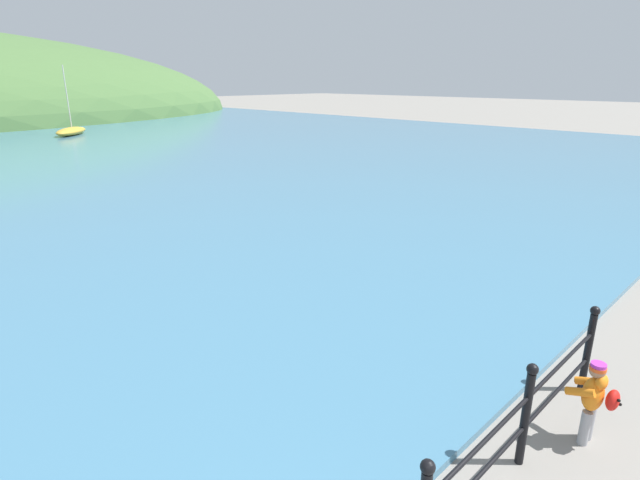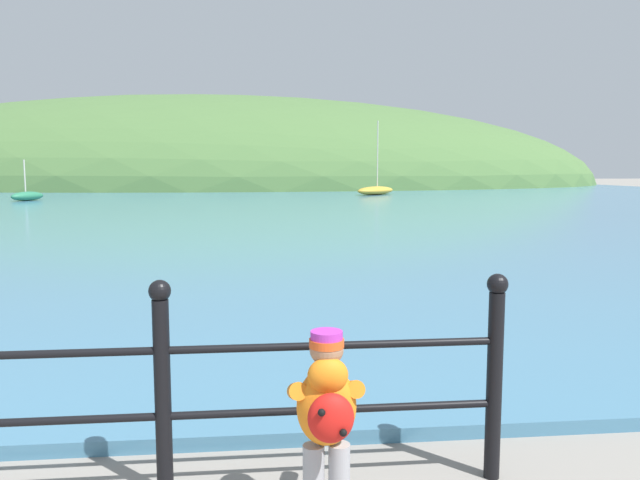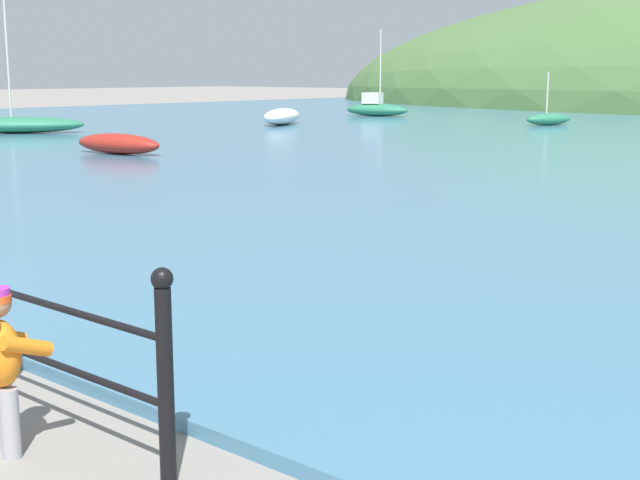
{
  "view_description": "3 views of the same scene",
  "coord_description": "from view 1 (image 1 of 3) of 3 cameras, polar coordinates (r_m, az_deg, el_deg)",
  "views": [
    {
      "loc": [
        -0.63,
        -0.07,
        3.93
      ],
      "look_at": [
        5.43,
        6.0,
        1.14
      ],
      "focal_mm": 28.0,
      "sensor_mm": 36.0,
      "label": 1
    },
    {
      "loc": [
        4.47,
        -1.84,
        1.8
      ],
      "look_at": [
        5.35,
        6.62,
        0.82
      ],
      "focal_mm": 35.0,
      "sensor_mm": 36.0,
      "label": 2
    },
    {
      "loc": [
        9.41,
        -1.38,
        2.2
      ],
      "look_at": [
        4.59,
        4.19,
        0.82
      ],
      "focal_mm": 50.0,
      "sensor_mm": 36.0,
      "label": 3
    }
  ],
  "objects": [
    {
      "name": "boat_blue_hull",
      "position": [
        40.03,
        -26.57,
        11.09
      ],
      "size": [
        3.49,
        3.64,
        4.7
      ],
      "color": "gold",
      "rests_on": "water"
    },
    {
      "name": "child_in_coat",
      "position": [
        6.48,
        28.89,
        -15.32
      ],
      "size": [
        0.38,
        0.53,
        1.0
      ],
      "color": "#99999E",
      "rests_on": "ground"
    }
  ]
}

